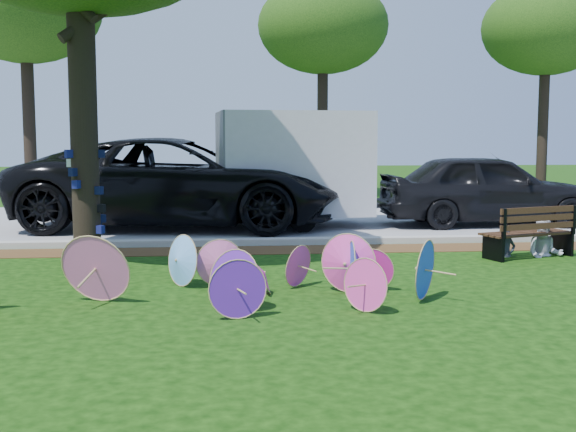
% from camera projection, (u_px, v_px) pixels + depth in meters
% --- Properties ---
extents(ground, '(90.00, 90.00, 0.00)m').
position_uv_depth(ground, '(262.00, 308.00, 8.69)').
color(ground, black).
rests_on(ground, ground).
extents(mulch_strip, '(90.00, 1.00, 0.01)m').
position_uv_depth(mulch_strip, '(248.00, 250.00, 13.14)').
color(mulch_strip, '#472D16').
rests_on(mulch_strip, ground).
extents(curb, '(90.00, 0.30, 0.12)m').
position_uv_depth(curb, '(247.00, 242.00, 13.83)').
color(curb, '#B7B5AD').
rests_on(curb, ground).
extents(street, '(90.00, 8.00, 0.01)m').
position_uv_depth(street, '(241.00, 220.00, 17.95)').
color(street, gray).
rests_on(street, ground).
extents(parasol_pile, '(6.25, 2.57, 0.92)m').
position_uv_depth(parasol_pile, '(231.00, 270.00, 9.19)').
color(parasol_pile, pink).
rests_on(parasol_pile, ground).
extents(black_van, '(7.71, 4.25, 2.05)m').
position_uv_depth(black_van, '(178.00, 183.00, 16.42)').
color(black_van, black).
rests_on(black_van, ground).
extents(dark_pickup, '(5.01, 2.06, 1.70)m').
position_uv_depth(dark_pickup, '(487.00, 189.00, 16.94)').
color(dark_pickup, black).
rests_on(dark_pickup, ground).
extents(cargo_trailer, '(3.51, 2.39, 2.94)m').
position_uv_depth(cargo_trailer, '(294.00, 163.00, 16.57)').
color(cargo_trailer, silver).
rests_on(cargo_trailer, ground).
extents(park_bench, '(1.81, 1.14, 0.88)m').
position_uv_depth(park_bench, '(527.00, 232.00, 12.40)').
color(park_bench, black).
rests_on(park_bench, ground).
extents(person_left, '(0.42, 0.32, 1.04)m').
position_uv_depth(person_left, '(506.00, 227.00, 12.41)').
color(person_left, '#383F4D').
rests_on(person_left, ground).
extents(person_right, '(0.77, 0.70, 1.28)m').
position_uv_depth(person_right, '(546.00, 220.00, 12.46)').
color(person_right, silver).
rests_on(person_right, ground).
extents(bg_trees, '(21.19, 7.08, 7.40)m').
position_uv_depth(bg_trees, '(313.00, 22.00, 23.28)').
color(bg_trees, black).
rests_on(bg_trees, ground).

